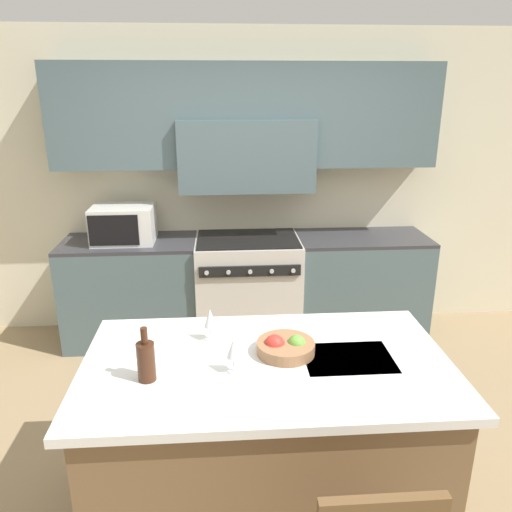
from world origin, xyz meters
TOP-DOWN VIEW (x-y plane):
  - ground_plane at (0.00, 0.00)m, footprint 10.00×10.00m
  - back_cabinetry at (0.00, 1.97)m, footprint 10.00×0.46m
  - back_counter at (-0.00, 1.72)m, footprint 3.23×0.62m
  - range_stove at (0.00, 1.70)m, footprint 0.91×0.70m
  - microwave at (-1.06, 1.71)m, footprint 0.52×0.40m
  - kitchen_island at (-0.02, -0.34)m, footprint 1.81×1.03m
  - wine_bottle at (-0.58, -0.46)m, footprint 0.08×0.08m
  - wine_glass_near at (-0.18, -0.42)m, footprint 0.07×0.07m
  - wine_glass_far at (-0.30, -0.10)m, footprint 0.07×0.07m
  - fruit_bowl at (0.08, -0.27)m, footprint 0.29×0.29m

SIDE VIEW (x-z plane):
  - ground_plane at x=0.00m, z-range 0.00..0.00m
  - kitchen_island at x=-0.02m, z-range 0.00..0.93m
  - back_counter at x=0.00m, z-range 0.00..0.94m
  - range_stove at x=0.00m, z-range 0.00..0.95m
  - fruit_bowl at x=0.08m, z-range 0.91..1.01m
  - wine_bottle at x=-0.58m, z-range 0.89..1.16m
  - wine_glass_near at x=-0.18m, z-range 0.96..1.13m
  - wine_glass_far at x=-0.30m, z-range 0.96..1.13m
  - microwave at x=-1.06m, z-range 0.94..1.25m
  - back_cabinetry at x=0.00m, z-range 0.24..2.94m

